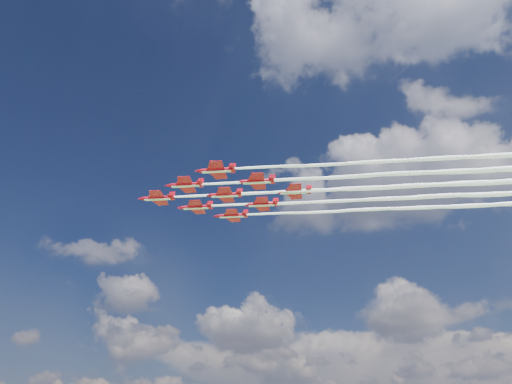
# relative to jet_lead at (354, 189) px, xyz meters

# --- Properties ---
(jet_lead) EXTENTS (118.77, 55.17, 2.96)m
(jet_lead) POSITION_rel_jet_lead_xyz_m (0.00, 0.00, 0.00)
(jet_lead) COLOR #B60A1A
(jet_row2_port) EXTENTS (118.77, 55.17, 2.96)m
(jet_row2_port) POSITION_rel_jet_lead_xyz_m (12.80, -2.68, 0.00)
(jet_row2_port) COLOR #B60A1A
(jet_row2_starb) EXTENTS (118.77, 55.17, 2.96)m
(jet_row2_starb) POSITION_rel_jet_lead_xyz_m (6.71, 11.23, 0.00)
(jet_row2_starb) COLOR #B60A1A
(jet_row3_port) EXTENTS (118.77, 55.17, 2.96)m
(jet_row3_port) POSITION_rel_jet_lead_xyz_m (25.61, -5.35, 0.00)
(jet_row3_port) COLOR #B60A1A
(jet_row3_centre) EXTENTS (118.77, 55.17, 2.96)m
(jet_row3_centre) POSITION_rel_jet_lead_xyz_m (19.51, 8.56, 0.00)
(jet_row3_centre) COLOR #B60A1A
(jet_row3_starb) EXTENTS (118.77, 55.17, 2.96)m
(jet_row3_starb) POSITION_rel_jet_lead_xyz_m (13.41, 22.46, 0.00)
(jet_row3_starb) COLOR #B60A1A
(jet_row4_port) EXTENTS (118.77, 55.17, 2.96)m
(jet_row4_port) POSITION_rel_jet_lead_xyz_m (32.32, 5.88, 0.00)
(jet_row4_port) COLOR #B60A1A
(jet_row4_starb) EXTENTS (118.77, 55.17, 2.96)m
(jet_row4_starb) POSITION_rel_jet_lead_xyz_m (26.22, 19.79, 0.00)
(jet_row4_starb) COLOR #B60A1A
(jet_tail) EXTENTS (118.77, 55.17, 2.96)m
(jet_tail) POSITION_rel_jet_lead_xyz_m (39.02, 17.11, 0.00)
(jet_tail) COLOR #B60A1A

